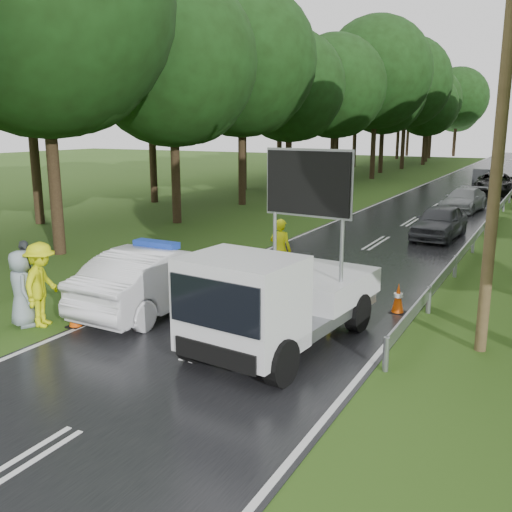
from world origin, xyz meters
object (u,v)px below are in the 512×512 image
Objects in this scene: queue_car_first at (440,222)px; queue_car_fourth at (481,178)px; officer at (280,250)px; queue_car_third at (495,184)px; civilian at (244,287)px; queue_car_second at (464,200)px; work_truck at (276,299)px; barrier at (274,288)px; police_sedan at (158,279)px.

queue_car_fourth is (-1.23, 23.74, -0.07)m from queue_car_first.
officer is 0.36× the size of queue_car_third.
queue_car_third reaches higher than queue_car_fourth.
queue_car_first is (2.15, 13.12, -0.19)m from civilian.
queue_car_second is at bearing -93.51° from queue_car_fourth.
civilian is (-1.42, 1.15, -0.23)m from work_truck.
barrier is at bearing 123.25° from work_truck.
queue_car_fourth is at bearing -94.68° from police_sedan.
officer reaches higher than civilian.
officer is 27.25m from queue_car_third.
queue_car_fourth is at bearing 77.73° from civilian.
work_truck is 1.30× the size of queue_car_first.
civilian is at bearing -88.21° from queue_car_second.
work_truck reaches higher than queue_car_first.
queue_car_second is at bearing -95.83° from officer.
officer is 0.44× the size of queue_car_second.
police_sedan is 37.19m from queue_car_fourth.
civilian reaches higher than barrier.
police_sedan is at bearing 173.44° from civilian.
barrier is 3.83m from officer.
queue_car_third is (0.36, 17.74, 0.04)m from queue_car_first.
police_sedan reaches higher than civilian.
queue_car_second is at bearing 94.50° from work_truck.
barrier is at bearing -86.55° from queue_car_second.
queue_car_fourth is (1.78, 33.04, -0.33)m from officer.
civilian reaches higher than queue_car_second.
civilian is 0.46× the size of queue_car_fourth.
police_sedan is at bearing -176.41° from barrier.
work_truck is 32.03m from queue_car_third.
work_truck is at bearing -88.90° from queue_car_first.
queue_car_first is 1.07× the size of queue_car_fourth.
officer is at bearing -100.12° from queue_car_fourth.
officer is (-1.51, 3.52, 0.08)m from barrier.
police_sedan is at bearing 71.08° from officer.
work_truck reaches higher than queue_car_second.
queue_car_second is (4.29, 22.02, -0.20)m from police_sedan.
officer is at bearing 120.16° from work_truck.
police_sedan is 14.08m from queue_car_first.
queue_car_first is at bearing 92.64° from work_truck.
barrier is at bearing -92.61° from queue_car_first.
police_sedan reaches higher than queue_car_first.
officer reaches higher than barrier.
queue_car_third is at bearing 81.22° from barrier.
queue_car_fourth reaches higher than queue_car_second.
civilian is 30.96m from queue_car_third.
barrier is 1.47× the size of officer.
civilian is at bearing 146.51° from work_truck.
queue_car_third reaches higher than queue_car_second.
work_truck reaches higher than police_sedan.
police_sedan is 1.21× the size of queue_car_first.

